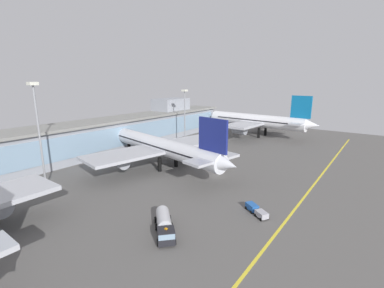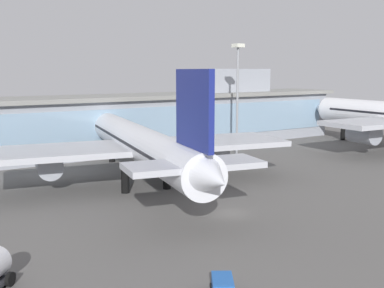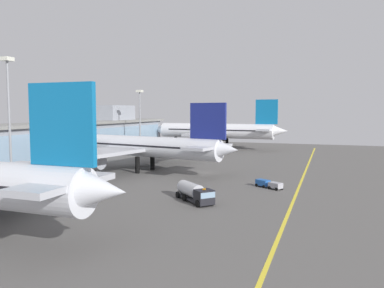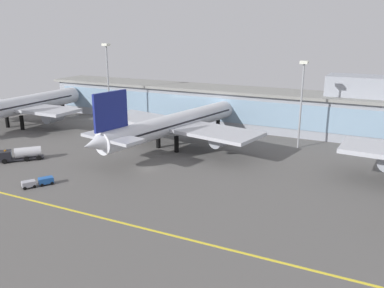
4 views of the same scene
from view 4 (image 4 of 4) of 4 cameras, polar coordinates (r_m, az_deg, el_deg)
name	(u,v)px [view 4 (image 4 of 4)]	position (r m, az deg, el deg)	size (l,w,h in m)	color
ground_plane	(147,170)	(84.83, -6.37, -3.62)	(180.00, 180.00, 0.00)	#5B5956
taxiway_centreline_stripe	(74,211)	(68.77, -16.34, -9.07)	(144.00, 0.50, 0.01)	yellow
terminal_building	(233,106)	(121.47, 5.78, 5.43)	(123.35, 14.00, 16.49)	#9399A3
airliner_near_left	(21,106)	(130.03, -22.98, 5.02)	(37.34, 51.11, 17.33)	black
airliner_near_right	(176,124)	(98.87, -2.31, 2.90)	(44.69, 55.32, 16.25)	black
fuel_tanker_truck	(20,154)	(97.44, -23.12, -1.30)	(7.95, 8.26, 2.90)	black
baggage_tug_near	(38,182)	(80.87, -20.92, -5.04)	(4.36, 5.53, 1.40)	black
apron_light_mast_west	(302,91)	(99.85, 15.29, 7.24)	(1.80, 1.80, 21.13)	gray
apron_light_mast_centre	(108,73)	(121.19, -11.84, 9.76)	(1.80, 1.80, 24.21)	gray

